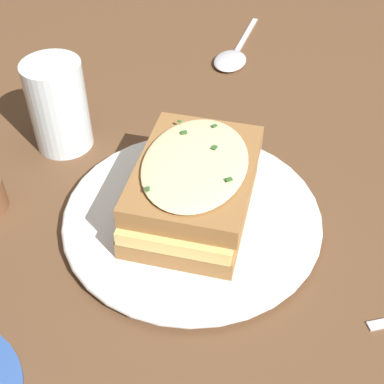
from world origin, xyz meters
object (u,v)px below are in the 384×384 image
Objects in this scene: sandwich at (193,188)px; spoon at (232,58)px; water_glass at (58,106)px; dinner_plate at (192,217)px.

spoon is at bearing -166.50° from sandwich.
sandwich is at bearing 73.47° from water_glass.
dinner_plate is 0.21m from water_glass.
dinner_plate is at bearing 72.75° from water_glass.
sandwich reaches higher than dinner_plate.
water_glass reaches higher than sandwich.
water_glass is at bearing -106.53° from sandwich.
dinner_plate reaches higher than spoon.
sandwich is 1.62× the size of water_glass.
water_glass is (-0.06, -0.19, 0.01)m from sandwich.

